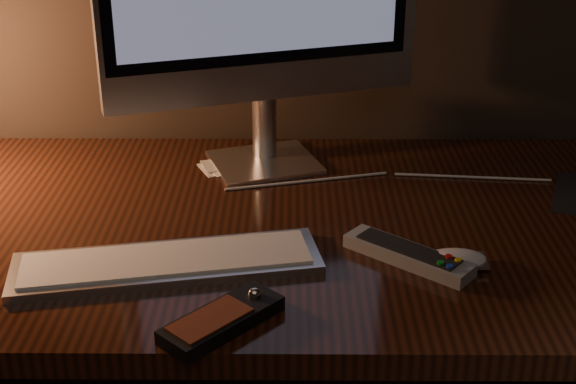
{
  "coord_description": "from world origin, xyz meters",
  "views": [
    {
      "loc": [
        0.08,
        0.66,
        1.35
      ],
      "look_at": [
        0.07,
        1.73,
        0.85
      ],
      "focal_mm": 50.0,
      "sensor_mm": 36.0,
      "label": 1
    }
  ],
  "objects_px": {
    "keyboard": "(167,262)",
    "media_remote": "(222,319)",
    "tv_remote": "(408,255)",
    "desk": "(251,265)",
    "mouse": "(455,261)"
  },
  "relations": [
    {
      "from": "keyboard",
      "to": "media_remote",
      "type": "relative_size",
      "value": 2.69
    },
    {
      "from": "keyboard",
      "to": "tv_remote",
      "type": "relative_size",
      "value": 2.39
    },
    {
      "from": "desk",
      "to": "mouse",
      "type": "bearing_deg",
      "value": -35.57
    },
    {
      "from": "desk",
      "to": "keyboard",
      "type": "bearing_deg",
      "value": -115.48
    },
    {
      "from": "keyboard",
      "to": "media_remote",
      "type": "bearing_deg",
      "value": -69.64
    },
    {
      "from": "mouse",
      "to": "keyboard",
      "type": "bearing_deg",
      "value": -179.5
    },
    {
      "from": "desk",
      "to": "keyboard",
      "type": "distance_m",
      "value": 0.29
    },
    {
      "from": "tv_remote",
      "to": "desk",
      "type": "bearing_deg",
      "value": 178.95
    },
    {
      "from": "desk",
      "to": "tv_remote",
      "type": "relative_size",
      "value": 8.43
    },
    {
      "from": "mouse",
      "to": "media_remote",
      "type": "relative_size",
      "value": 0.55
    },
    {
      "from": "keyboard",
      "to": "mouse",
      "type": "relative_size",
      "value": 4.87
    },
    {
      "from": "media_remote",
      "to": "tv_remote",
      "type": "bearing_deg",
      "value": -13.39
    },
    {
      "from": "keyboard",
      "to": "media_remote",
      "type": "distance_m",
      "value": 0.18
    },
    {
      "from": "media_remote",
      "to": "tv_remote",
      "type": "relative_size",
      "value": 0.89
    },
    {
      "from": "media_remote",
      "to": "keyboard",
      "type": "bearing_deg",
      "value": 74.46
    }
  ]
}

